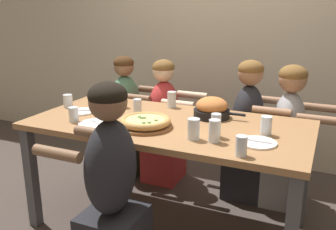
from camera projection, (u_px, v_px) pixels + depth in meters
ground_plane at (168, 224)px, 2.79m from camera, size 18.00×18.00×0.00m
restaurant_back_panel at (229, 1)px, 3.60m from camera, size 10.00×0.06×3.20m
dining_table at (168, 134)px, 2.59m from camera, size 1.90×0.92×0.80m
pizza_board_main at (145, 122)px, 2.44m from camera, size 0.36×0.36×0.07m
skillet_bowl at (212, 109)px, 2.65m from camera, size 0.37×0.26×0.15m
empty_plate_a at (258, 143)px, 2.16m from camera, size 0.22×0.22×0.02m
empty_plate_b at (82, 112)px, 2.78m from camera, size 0.20×0.20×0.02m
empty_plate_c at (111, 102)px, 3.05m from camera, size 0.21×0.21×0.02m
empty_plate_d at (96, 124)px, 2.50m from camera, size 0.24×0.24×0.02m
drinking_glass_a at (266, 127)px, 2.29m from camera, size 0.07×0.07×0.12m
drinking_glass_b at (172, 100)px, 2.91m from camera, size 0.07×0.07×0.13m
drinking_glass_c at (122, 102)px, 2.91m from camera, size 0.07×0.07×0.11m
drinking_glass_d at (214, 132)px, 2.17m from camera, size 0.07×0.07×0.14m
drinking_glass_e at (68, 101)px, 2.91m from camera, size 0.07×0.07×0.10m
drinking_glass_f at (216, 127)px, 2.26m from camera, size 0.06×0.06×0.15m
drinking_glass_g at (137, 107)px, 2.75m from camera, size 0.06×0.06×0.11m
drinking_glass_h at (74, 115)px, 2.55m from camera, size 0.07×0.07×0.10m
drinking_glass_i at (194, 129)px, 2.22m from camera, size 0.07×0.07×0.13m
drinking_glass_j at (241, 146)px, 1.97m from camera, size 0.06×0.06×0.11m
diner_far_right at (287, 141)px, 2.95m from camera, size 0.51×0.40×1.14m
diner_far_midright at (247, 136)px, 3.07m from camera, size 0.51×0.40×1.16m
diner_far_left at (126, 121)px, 3.53m from camera, size 0.51×0.40×1.13m
diner_near_center at (112, 198)px, 2.05m from camera, size 0.51×0.40×1.20m
diner_far_midleft at (164, 127)px, 3.37m from camera, size 0.51×0.40×1.12m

